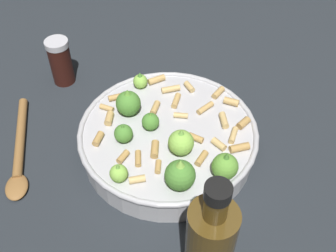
{
  "coord_description": "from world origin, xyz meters",
  "views": [
    {
      "loc": [
        -0.45,
        0.14,
        0.55
      ],
      "look_at": [
        0.0,
        0.0,
        0.06
      ],
      "focal_mm": 43.81,
      "sensor_mm": 36.0,
      "label": 1
    }
  ],
  "objects_px": {
    "cooking_pan": "(168,138)",
    "wooden_spoon": "(19,152)",
    "pepper_shaker": "(61,61)",
    "olive_oil_bottle": "(209,248)"
  },
  "relations": [
    {
      "from": "pepper_shaker",
      "to": "olive_oil_bottle",
      "type": "xyz_separation_m",
      "value": [
        -0.48,
        -0.13,
        0.04
      ]
    },
    {
      "from": "cooking_pan",
      "to": "pepper_shaker",
      "type": "bearing_deg",
      "value": 31.47
    },
    {
      "from": "wooden_spoon",
      "to": "cooking_pan",
      "type": "bearing_deg",
      "value": -104.98
    },
    {
      "from": "wooden_spoon",
      "to": "pepper_shaker",
      "type": "bearing_deg",
      "value": -29.23
    },
    {
      "from": "cooking_pan",
      "to": "wooden_spoon",
      "type": "height_order",
      "value": "cooking_pan"
    },
    {
      "from": "pepper_shaker",
      "to": "wooden_spoon",
      "type": "distance_m",
      "value": 0.21
    },
    {
      "from": "olive_oil_bottle",
      "to": "wooden_spoon",
      "type": "relative_size",
      "value": 0.93
    },
    {
      "from": "pepper_shaker",
      "to": "wooden_spoon",
      "type": "height_order",
      "value": "pepper_shaker"
    },
    {
      "from": "cooking_pan",
      "to": "wooden_spoon",
      "type": "bearing_deg",
      "value": 75.02
    },
    {
      "from": "cooking_pan",
      "to": "wooden_spoon",
      "type": "relative_size",
      "value": 1.31
    }
  ]
}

